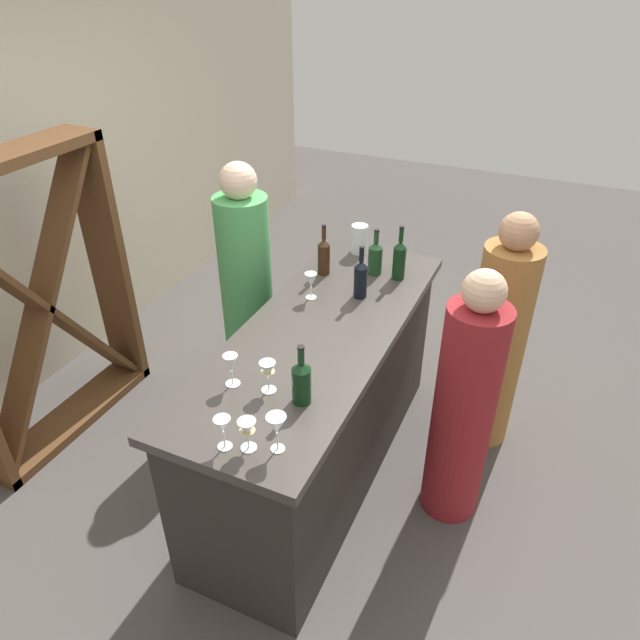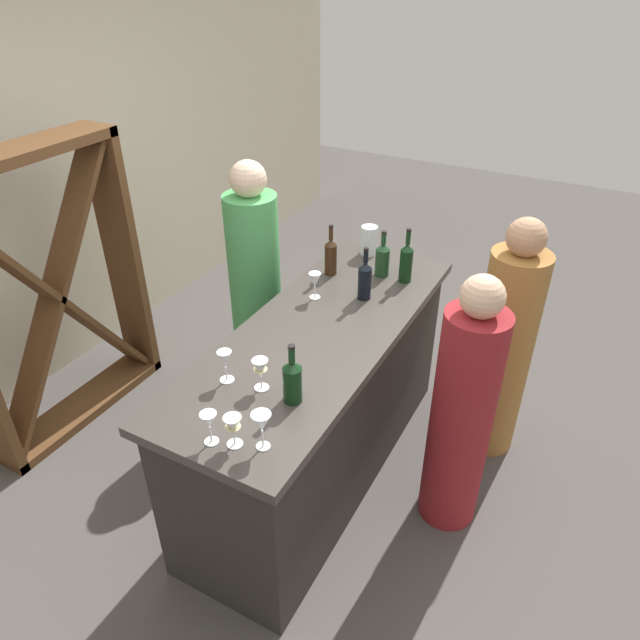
% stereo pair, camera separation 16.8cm
% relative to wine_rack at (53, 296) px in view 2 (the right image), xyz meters
% --- Properties ---
extents(ground_plane, '(12.00, 12.00, 0.00)m').
position_rel_wine_rack_xyz_m(ground_plane, '(0.30, -1.65, -0.88)').
color(ground_plane, '#4C4744').
extents(back_wall, '(8.00, 0.10, 2.80)m').
position_rel_wine_rack_xyz_m(back_wall, '(0.30, 0.55, 0.52)').
color(back_wall, beige).
rests_on(back_wall, ground).
extents(bar_counter, '(2.06, 0.75, 1.00)m').
position_rel_wine_rack_xyz_m(bar_counter, '(0.30, -1.65, -0.38)').
color(bar_counter, '#2A2723').
rests_on(bar_counter, ground).
extents(wine_rack, '(1.21, 0.28, 1.76)m').
position_rel_wine_rack_xyz_m(wine_rack, '(0.00, 0.00, 0.00)').
color(wine_rack, brown).
rests_on(wine_rack, ground).
extents(wine_bottle_leftmost_dark_green, '(0.08, 0.08, 0.28)m').
position_rel_wine_rack_xyz_m(wine_bottle_leftmost_dark_green, '(-0.25, -1.81, 0.22)').
color(wine_bottle_leftmost_dark_green, black).
rests_on(wine_bottle_leftmost_dark_green, bar_counter).
extents(wine_bottle_second_left_near_black, '(0.07, 0.07, 0.31)m').
position_rel_wine_rack_xyz_m(wine_bottle_second_left_near_black, '(0.68, -1.72, 0.23)').
color(wine_bottle_second_left_near_black, black).
rests_on(wine_bottle_second_left_near_black, bar_counter).
extents(wine_bottle_center_amber_brown, '(0.07, 0.07, 0.31)m').
position_rel_wine_rack_xyz_m(wine_bottle_center_amber_brown, '(0.85, -1.42, 0.23)').
color(wine_bottle_center_amber_brown, '#331E0F').
rests_on(wine_bottle_center_amber_brown, bar_counter).
extents(wine_bottle_second_right_dark_green, '(0.07, 0.07, 0.33)m').
position_rel_wine_rack_xyz_m(wine_bottle_second_right_dark_green, '(0.98, -1.85, 0.24)').
color(wine_bottle_second_right_dark_green, black).
rests_on(wine_bottle_second_right_dark_green, bar_counter).
extents(wine_bottle_rightmost_olive_green, '(0.08, 0.08, 0.28)m').
position_rel_wine_rack_xyz_m(wine_bottle_rightmost_olive_green, '(0.98, -1.70, 0.22)').
color(wine_bottle_rightmost_olive_green, '#193D1E').
rests_on(wine_bottle_rightmost_olive_green, bar_counter).
extents(wine_glass_near_left, '(0.08, 0.08, 0.17)m').
position_rel_wine_rack_xyz_m(wine_glass_near_left, '(-0.54, -1.85, 0.24)').
color(wine_glass_near_left, white).
rests_on(wine_glass_near_left, bar_counter).
extents(wine_glass_near_center, '(0.07, 0.07, 0.14)m').
position_rel_wine_rack_xyz_m(wine_glass_near_center, '(-0.58, -1.75, 0.21)').
color(wine_glass_near_center, white).
rests_on(wine_glass_near_center, bar_counter).
extents(wine_glass_near_right, '(0.07, 0.07, 0.15)m').
position_rel_wine_rack_xyz_m(wine_glass_near_right, '(-0.62, -1.66, 0.22)').
color(wine_glass_near_right, white).
rests_on(wine_glass_near_right, bar_counter).
extents(wine_glass_far_left, '(0.07, 0.07, 0.15)m').
position_rel_wine_rack_xyz_m(wine_glass_far_left, '(-0.24, -1.65, 0.21)').
color(wine_glass_far_left, white).
rests_on(wine_glass_far_left, bar_counter).
extents(wine_glass_far_center, '(0.07, 0.07, 0.16)m').
position_rel_wine_rack_xyz_m(wine_glass_far_center, '(-0.27, -1.48, 0.22)').
color(wine_glass_far_center, white).
rests_on(wine_glass_far_center, bar_counter).
extents(wine_glass_far_right, '(0.07, 0.07, 0.15)m').
position_rel_wine_rack_xyz_m(wine_glass_far_right, '(0.56, -1.48, 0.22)').
color(wine_glass_far_right, white).
rests_on(wine_glass_far_right, bar_counter).
extents(water_pitcher, '(0.10, 0.10, 0.18)m').
position_rel_wine_rack_xyz_m(water_pitcher, '(1.20, -1.51, 0.21)').
color(water_pitcher, silver).
rests_on(water_pitcher, bar_counter).
extents(person_left_guest, '(0.35, 0.35, 1.47)m').
position_rel_wine_rack_xyz_m(person_left_guest, '(0.36, -2.41, -0.20)').
color(person_left_guest, maroon).
rests_on(person_left_guest, ground).
extents(person_center_guest, '(0.32, 0.32, 1.50)m').
position_rel_wine_rack_xyz_m(person_center_guest, '(1.00, -2.46, -0.18)').
color(person_center_guest, '#9E6B33').
rests_on(person_center_guest, ground).
extents(person_right_guest, '(0.37, 0.37, 1.61)m').
position_rel_wine_rack_xyz_m(person_right_guest, '(0.81, -0.90, -0.13)').
color(person_right_guest, '#4CA559').
rests_on(person_right_guest, ground).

